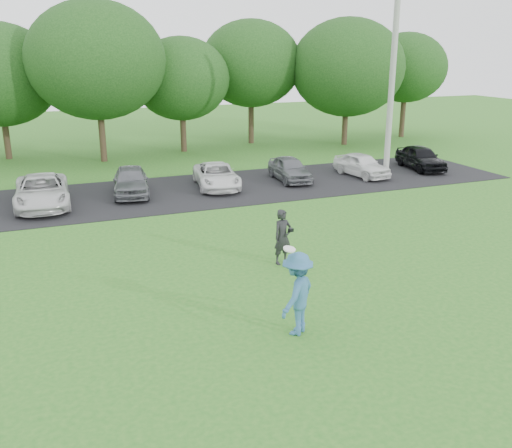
{
  "coord_description": "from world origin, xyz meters",
  "views": [
    {
      "loc": [
        -5.82,
        -11.07,
        6.21
      ],
      "look_at": [
        0.0,
        3.5,
        1.3
      ],
      "focal_mm": 40.0,
      "sensor_mm": 36.0,
      "label": 1
    }
  ],
  "objects": [
    {
      "name": "parked_cars",
      "position": [
        -1.22,
        13.07,
        0.62
      ],
      "size": [
        28.34,
        4.94,
        1.24
      ],
      "color": "silver",
      "rests_on": "parking_lot"
    },
    {
      "name": "tree_row",
      "position": [
        1.51,
        22.76,
        4.91
      ],
      "size": [
        42.39,
        9.85,
        8.64
      ],
      "color": "#38281C",
      "rests_on": "ground"
    },
    {
      "name": "frisbee_player",
      "position": [
        -0.67,
        -0.64,
        0.96
      ],
      "size": [
        1.41,
        1.34,
        2.12
      ],
      "color": "#31638C",
      "rests_on": "ground"
    },
    {
      "name": "parking_lot",
      "position": [
        0.0,
        13.0,
        0.01
      ],
      "size": [
        32.0,
        6.5,
        0.03
      ],
      "primitive_type": "cube",
      "color": "black",
      "rests_on": "ground"
    },
    {
      "name": "camera_bystander",
      "position": [
        0.81,
        3.42,
        0.83
      ],
      "size": [
        0.68,
        0.53,
        1.66
      ],
      "color": "black",
      "rests_on": "ground"
    },
    {
      "name": "utility_pole",
      "position": [
        10.38,
        12.19,
        4.61
      ],
      "size": [
        0.28,
        0.28,
        9.21
      ],
      "primitive_type": "cylinder",
      "color": "#9D9D98",
      "rests_on": "ground"
    },
    {
      "name": "ground",
      "position": [
        0.0,
        0.0,
        0.0
      ],
      "size": [
        100.0,
        100.0,
        0.0
      ],
      "primitive_type": "plane",
      "color": "#256A1E",
      "rests_on": "ground"
    }
  ]
}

